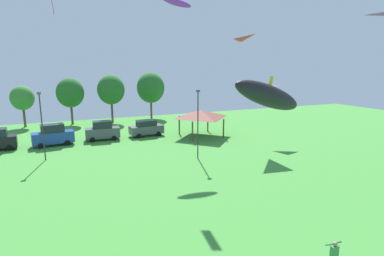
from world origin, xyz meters
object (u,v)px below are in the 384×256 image
object	(u,v)px
kite_flying_8	(269,96)
treeline_tree_4	(111,90)
kite_flying_1	(269,92)
treeline_tree_5	(151,88)
treeline_tree_3	(70,93)
person_standing_near_foreground	(334,255)
light_post_2	(198,121)
kite_flying_7	(177,2)
park_pavilion	(201,114)
treeline_tree_2	(22,98)
parked_car_second_from_left	(53,135)
parked_car_third_from_left	(103,131)
kite_flying_9	(256,44)
light_post_0	(42,123)
parked_car_rightmost_in_row	(146,128)

from	to	relation	value
kite_flying_8	treeline_tree_4	size ratio (longest dim) A/B	0.29
kite_flying_1	treeline_tree_5	xyz separation A→B (m)	(-8.44, 23.74, -0.69)
kite_flying_1	treeline_tree_5	bearing A→B (deg)	109.58
treeline_tree_3	treeline_tree_4	distance (m)	6.48
person_standing_near_foreground	light_post_2	bearing A→B (deg)	63.35
kite_flying_7	treeline_tree_5	bearing A→B (deg)	82.51
treeline_tree_3	treeline_tree_5	distance (m)	13.89
park_pavilion	treeline_tree_2	world-z (taller)	treeline_tree_2
person_standing_near_foreground	kite_flying_1	distance (m)	25.45
kite_flying_7	treeline_tree_5	size ratio (longest dim) A/B	0.40
treeline_tree_4	kite_flying_7	bearing A→B (deg)	-77.02
parked_car_second_from_left	treeline_tree_3	world-z (taller)	treeline_tree_3
kite_flying_7	person_standing_near_foreground	bearing A→B (deg)	-92.95
person_standing_near_foreground	kite_flying_1	world-z (taller)	kite_flying_1
treeline_tree_2	treeline_tree_5	distance (m)	20.87
parked_car_third_from_left	treeline_tree_4	world-z (taller)	treeline_tree_4
kite_flying_1	parked_car_second_from_left	distance (m)	26.85
light_post_2	treeline_tree_2	xyz separation A→B (m)	(-18.32, 26.12, 0.60)
kite_flying_8	park_pavilion	xyz separation A→B (m)	(12.70, 30.97, -5.61)
person_standing_near_foreground	treeline_tree_2	size ratio (longest dim) A/B	0.25
kite_flying_9	treeline_tree_2	bearing A→B (deg)	141.32
parked_car_second_from_left	treeline_tree_3	bearing A→B (deg)	72.59
kite_flying_7	park_pavilion	xyz separation A→B (m)	(4.98, 4.36, -13.11)
kite_flying_7	park_pavilion	distance (m)	14.68
park_pavilion	treeline_tree_5	xyz separation A→B (m)	(-2.12, 17.38, 2.51)
parked_car_second_from_left	treeline_tree_2	distance (m)	15.44
kite_flying_9	treeline_tree_4	bearing A→B (deg)	124.44
light_post_0	park_pavilion	bearing A→B (deg)	10.88
kite_flying_9	person_standing_near_foreground	bearing A→B (deg)	-115.90
kite_flying_9	parked_car_rightmost_in_row	distance (m)	18.03
kite_flying_9	light_post_0	distance (m)	25.36
person_standing_near_foreground	treeline_tree_5	world-z (taller)	treeline_tree_5
light_post_0	treeline_tree_2	distance (m)	20.87
kite_flying_7	light_post_0	size ratio (longest dim) A/B	0.49
kite_flying_8	person_standing_near_foreground	bearing A→B (deg)	25.51
kite_flying_7	parked_car_third_from_left	world-z (taller)	kite_flying_7
treeline_tree_3	parked_car_third_from_left	bearing A→B (deg)	-76.30
person_standing_near_foreground	park_pavilion	xyz separation A→B (m)	(6.19, 27.87, 2.18)
light_post_0	treeline_tree_3	size ratio (longest dim) A/B	0.91
light_post_2	treeline_tree_4	bearing A→B (deg)	101.22
parked_car_second_from_left	kite_flying_1	bearing A→B (deg)	-26.26
treeline_tree_5	person_standing_near_foreground	bearing A→B (deg)	-95.14
kite_flying_9	treeline_tree_2	xyz separation A→B (m)	(-27.71, 22.18, -7.51)
treeline_tree_2	parked_car_third_from_left	bearing A→B (deg)	-53.54
kite_flying_1	treeline_tree_3	distance (m)	31.82
parked_car_third_from_left	park_pavilion	bearing A→B (deg)	-9.69
person_standing_near_foreground	kite_flying_7	xyz separation A→B (m)	(1.21, 23.51, 15.29)
person_standing_near_foreground	light_post_0	size ratio (longest dim) A/B	0.23
light_post_2	parked_car_second_from_left	bearing A→B (deg)	139.96
kite_flying_8	kite_flying_1	bearing A→B (deg)	52.30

